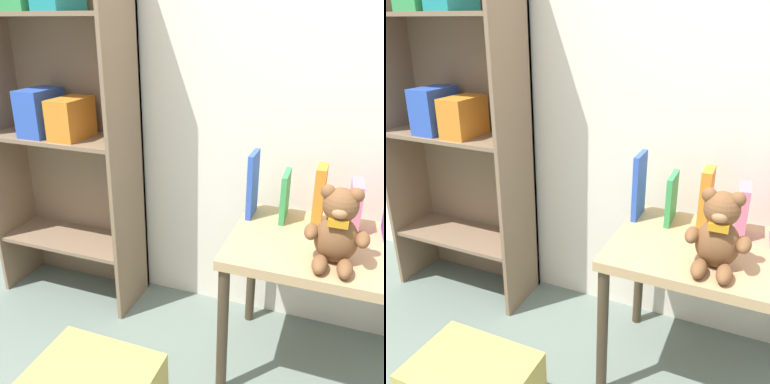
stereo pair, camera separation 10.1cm
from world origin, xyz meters
TOP-DOWN VIEW (x-y plane):
  - wall_back at (0.00, 1.34)m, footprint 4.80×0.06m
  - bookshelf_side at (-0.96, 1.18)m, footprint 0.69×0.30m
  - display_table at (0.27, 0.99)m, footprint 0.70×0.51m
  - teddy_bear at (0.28, 0.87)m, footprint 0.20×0.18m
  - book_standing_blue at (-0.05, 1.14)m, footprint 0.02×0.13m
  - book_standing_green at (0.07, 1.14)m, footprint 0.03×0.14m
  - book_standing_orange at (0.20, 1.13)m, footprint 0.04×0.11m
  - book_standing_pink at (0.33, 1.13)m, footprint 0.05×0.13m

SIDE VIEW (x-z plane):
  - display_table at x=0.27m, z-range 0.21..0.79m
  - book_standing_green at x=0.07m, z-range 0.58..0.77m
  - book_standing_pink at x=0.33m, z-range 0.58..0.77m
  - teddy_bear at x=0.28m, z-range 0.57..0.83m
  - book_standing_orange at x=0.20m, z-range 0.58..0.82m
  - book_standing_blue at x=-0.05m, z-range 0.58..0.84m
  - bookshelf_side at x=-0.96m, z-range 0.10..1.73m
  - wall_back at x=0.00m, z-range 0.00..2.50m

